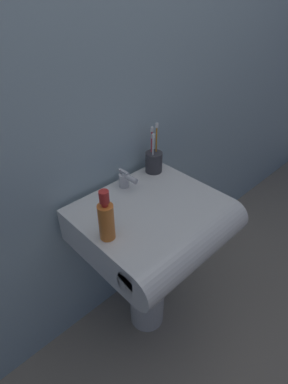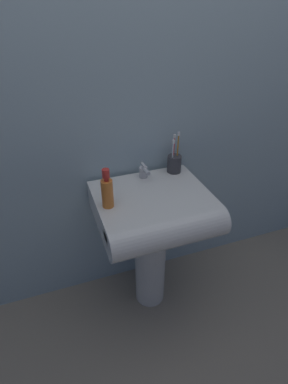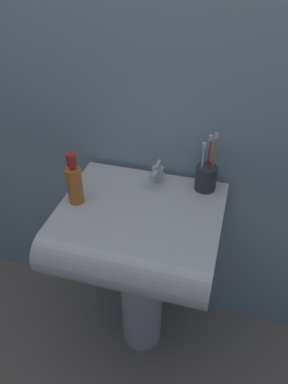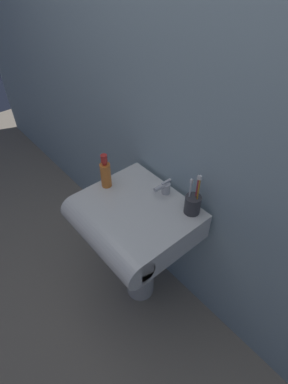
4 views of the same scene
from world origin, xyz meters
name	(u,v)px [view 3 (image 3 of 4)]	position (x,y,z in m)	size (l,w,h in m)	color
ground_plane	(142,333)	(0.00, 0.00, 0.00)	(6.00, 6.00, 0.00)	gray
wall_back	(163,48)	(0.00, 0.26, 1.20)	(5.00, 0.05, 2.40)	#9EB7C1
sink_pedestal	(142,291)	(0.00, 0.00, 0.30)	(0.17, 0.17, 0.61)	white
sink_basin	(137,233)	(0.00, -0.05, 0.68)	(0.55, 0.50, 0.14)	white
faucet	(157,174)	(0.02, 0.15, 0.79)	(0.04, 0.10, 0.07)	silver
toothbrush_cup	(206,177)	(0.19, 0.16, 0.80)	(0.08, 0.08, 0.22)	#38383D
soap_bottle	(75,183)	(-0.22, -0.03, 0.83)	(0.05, 0.05, 0.19)	orange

